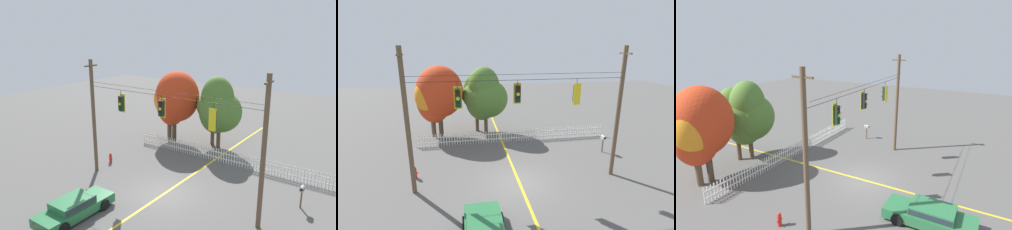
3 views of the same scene
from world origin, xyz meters
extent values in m
plane|color=#565451|center=(0.00, 0.00, 0.00)|extent=(80.00, 80.00, 0.00)
cube|color=gold|center=(0.00, 0.00, 0.00)|extent=(0.16, 36.00, 0.01)
cylinder|color=brown|center=(-6.21, 0.00, 4.12)|extent=(0.26, 0.26, 8.23)
cylinder|color=brown|center=(6.21, 0.00, 4.12)|extent=(0.26, 0.26, 8.23)
cube|color=brown|center=(-6.21, 0.00, 7.78)|extent=(0.10, 1.10, 0.10)
cube|color=brown|center=(6.21, 0.00, 7.78)|extent=(0.10, 1.10, 0.10)
cylinder|color=black|center=(0.00, 0.00, 6.39)|extent=(12.23, 0.02, 0.02)
cylinder|color=black|center=(0.00, -0.25, 6.73)|extent=(12.23, 0.02, 0.02)
cylinder|color=black|center=(-3.47, 0.00, 6.19)|extent=(0.03, 0.03, 0.40)
cube|color=yellow|center=(-3.47, 0.13, 5.48)|extent=(0.43, 0.02, 1.24)
cube|color=black|center=(-3.47, 0.00, 5.48)|extent=(0.30, 0.24, 1.00)
cylinder|color=#410706|center=(-3.47, -0.14, 5.82)|extent=(0.20, 0.03, 0.20)
cube|color=black|center=(-3.47, -0.18, 5.93)|extent=(0.22, 0.12, 0.06)
cylinder|color=yellow|center=(-3.47, -0.14, 5.48)|extent=(0.20, 0.03, 0.20)
cube|color=black|center=(-3.47, -0.18, 5.60)|extent=(0.22, 0.12, 0.06)
cylinder|color=#073513|center=(-3.47, -0.14, 5.15)|extent=(0.20, 0.03, 0.20)
cube|color=black|center=(-3.47, -0.18, 5.27)|extent=(0.22, 0.12, 0.06)
cylinder|color=black|center=(-0.17, 0.00, 6.24)|extent=(0.03, 0.03, 0.29)
cube|color=yellow|center=(-0.17, 0.13, 5.62)|extent=(0.43, 0.02, 1.19)
cube|color=black|center=(-0.17, 0.00, 5.62)|extent=(0.30, 0.24, 0.96)
cylinder|color=#410706|center=(-0.17, -0.14, 5.94)|extent=(0.20, 0.03, 0.20)
cube|color=black|center=(-0.17, -0.18, 6.05)|extent=(0.22, 0.12, 0.06)
cylinder|color=yellow|center=(-0.17, -0.14, 5.62)|extent=(0.20, 0.03, 0.20)
cube|color=black|center=(-0.17, -0.18, 5.73)|extent=(0.22, 0.12, 0.06)
cylinder|color=#073513|center=(-0.17, -0.14, 5.30)|extent=(0.20, 0.03, 0.20)
cube|color=black|center=(-0.17, -0.18, 5.41)|extent=(0.22, 0.12, 0.06)
cylinder|color=black|center=(3.34, 0.00, 6.20)|extent=(0.03, 0.03, 0.38)
cube|color=yellow|center=(3.34, -0.13, 5.51)|extent=(0.43, 0.02, 1.26)
cube|color=#1E3323|center=(3.34, 0.00, 5.51)|extent=(0.30, 0.24, 1.01)
cylinder|color=#410706|center=(3.34, 0.14, 5.84)|extent=(0.20, 0.03, 0.20)
cube|color=#1E3323|center=(3.34, 0.18, 5.96)|extent=(0.22, 0.12, 0.06)
cylinder|color=yellow|center=(3.34, 0.14, 5.51)|extent=(0.20, 0.03, 0.20)
cube|color=#1E3323|center=(3.34, 0.18, 5.62)|extent=(0.22, 0.12, 0.06)
cylinder|color=#073513|center=(3.34, 0.14, 5.17)|extent=(0.20, 0.03, 0.20)
cube|color=#1E3323|center=(3.34, 0.18, 5.28)|extent=(0.22, 0.12, 0.06)
cube|color=white|center=(-7.22, 6.78, 0.53)|extent=(0.06, 0.04, 1.07)
cube|color=white|center=(-7.00, 6.78, 0.53)|extent=(0.06, 0.04, 1.07)
cube|color=white|center=(-6.77, 6.78, 0.53)|extent=(0.06, 0.04, 1.07)
cube|color=white|center=(-6.55, 6.78, 0.53)|extent=(0.06, 0.04, 1.07)
cube|color=white|center=(-6.33, 6.78, 0.53)|extent=(0.06, 0.04, 1.07)
cube|color=white|center=(-6.10, 6.78, 0.53)|extent=(0.06, 0.04, 1.07)
cube|color=white|center=(-5.88, 6.78, 0.53)|extent=(0.06, 0.04, 1.07)
cube|color=white|center=(-5.65, 6.78, 0.53)|extent=(0.06, 0.04, 1.07)
cube|color=white|center=(-5.43, 6.78, 0.53)|extent=(0.06, 0.04, 1.07)
cube|color=white|center=(-5.21, 6.78, 0.53)|extent=(0.06, 0.04, 1.07)
cube|color=white|center=(-4.98, 6.78, 0.53)|extent=(0.06, 0.04, 1.07)
cube|color=white|center=(-4.76, 6.78, 0.53)|extent=(0.06, 0.04, 1.07)
cube|color=white|center=(-4.53, 6.78, 0.53)|extent=(0.06, 0.04, 1.07)
cube|color=white|center=(-4.31, 6.78, 0.53)|extent=(0.06, 0.04, 1.07)
cube|color=white|center=(-4.08, 6.78, 0.53)|extent=(0.06, 0.04, 1.07)
cube|color=white|center=(-3.86, 6.78, 0.53)|extent=(0.06, 0.04, 1.07)
cube|color=white|center=(-3.64, 6.78, 0.53)|extent=(0.06, 0.04, 1.07)
cube|color=white|center=(-3.41, 6.78, 0.53)|extent=(0.06, 0.04, 1.07)
cube|color=white|center=(-3.19, 6.78, 0.53)|extent=(0.06, 0.04, 1.07)
cube|color=white|center=(-2.96, 6.78, 0.53)|extent=(0.06, 0.04, 1.07)
cube|color=white|center=(-2.74, 6.78, 0.53)|extent=(0.06, 0.04, 1.07)
cube|color=white|center=(-2.52, 6.78, 0.53)|extent=(0.06, 0.04, 1.07)
cube|color=white|center=(-2.29, 6.78, 0.53)|extent=(0.06, 0.04, 1.07)
cube|color=white|center=(-2.07, 6.78, 0.53)|extent=(0.06, 0.04, 1.07)
cube|color=white|center=(-1.84, 6.78, 0.53)|extent=(0.06, 0.04, 1.07)
cube|color=white|center=(-1.62, 6.78, 0.53)|extent=(0.06, 0.04, 1.07)
cube|color=white|center=(-1.39, 6.78, 0.53)|extent=(0.06, 0.04, 1.07)
cube|color=white|center=(-1.17, 6.78, 0.53)|extent=(0.06, 0.04, 1.07)
cube|color=white|center=(-0.95, 6.78, 0.53)|extent=(0.06, 0.04, 1.07)
cube|color=white|center=(-0.72, 6.78, 0.53)|extent=(0.06, 0.04, 1.07)
cube|color=white|center=(-0.50, 6.78, 0.53)|extent=(0.06, 0.04, 1.07)
cube|color=white|center=(-0.27, 6.78, 0.53)|extent=(0.06, 0.04, 1.07)
cube|color=white|center=(-0.05, 6.78, 0.53)|extent=(0.06, 0.04, 1.07)
cube|color=white|center=(0.17, 6.78, 0.53)|extent=(0.06, 0.04, 1.07)
cube|color=white|center=(0.40, 6.78, 0.53)|extent=(0.06, 0.04, 1.07)
cube|color=white|center=(0.62, 6.78, 0.53)|extent=(0.06, 0.04, 1.07)
cube|color=white|center=(0.85, 6.78, 0.53)|extent=(0.06, 0.04, 1.07)
cube|color=white|center=(1.07, 6.78, 0.53)|extent=(0.06, 0.04, 1.07)
cube|color=white|center=(1.30, 6.78, 0.53)|extent=(0.06, 0.04, 1.07)
cube|color=white|center=(1.52, 6.78, 0.53)|extent=(0.06, 0.04, 1.07)
cube|color=white|center=(1.74, 6.78, 0.53)|extent=(0.06, 0.04, 1.07)
cube|color=white|center=(1.97, 6.78, 0.53)|extent=(0.06, 0.04, 1.07)
cube|color=white|center=(2.19, 6.78, 0.53)|extent=(0.06, 0.04, 1.07)
cube|color=white|center=(2.42, 6.78, 0.53)|extent=(0.06, 0.04, 1.07)
cube|color=white|center=(2.64, 6.78, 0.53)|extent=(0.06, 0.04, 1.07)
cube|color=white|center=(2.87, 6.78, 0.53)|extent=(0.06, 0.04, 1.07)
cube|color=white|center=(3.09, 6.78, 0.53)|extent=(0.06, 0.04, 1.07)
cube|color=white|center=(3.31, 6.78, 0.53)|extent=(0.06, 0.04, 1.07)
cube|color=white|center=(3.54, 6.78, 0.53)|extent=(0.06, 0.04, 1.07)
cube|color=white|center=(3.76, 6.78, 0.53)|extent=(0.06, 0.04, 1.07)
cube|color=white|center=(3.99, 6.78, 0.53)|extent=(0.06, 0.04, 1.07)
cube|color=white|center=(4.21, 6.78, 0.53)|extent=(0.06, 0.04, 1.07)
cube|color=white|center=(4.43, 6.78, 0.53)|extent=(0.06, 0.04, 1.07)
cube|color=white|center=(4.66, 6.78, 0.53)|extent=(0.06, 0.04, 1.07)
cube|color=white|center=(4.88, 6.78, 0.53)|extent=(0.06, 0.04, 1.07)
cube|color=white|center=(5.11, 6.78, 0.53)|extent=(0.06, 0.04, 1.07)
cube|color=white|center=(5.33, 6.78, 0.53)|extent=(0.06, 0.04, 1.07)
cube|color=white|center=(5.56, 6.78, 0.53)|extent=(0.06, 0.04, 1.07)
cube|color=white|center=(5.78, 6.78, 0.53)|extent=(0.06, 0.04, 1.07)
cube|color=white|center=(6.00, 6.78, 0.53)|extent=(0.06, 0.04, 1.07)
cube|color=white|center=(6.23, 6.78, 0.53)|extent=(0.06, 0.04, 1.07)
cube|color=white|center=(6.45, 6.78, 0.53)|extent=(0.06, 0.04, 1.07)
cube|color=white|center=(6.68, 6.78, 0.53)|extent=(0.06, 0.04, 1.07)
cube|color=white|center=(6.90, 6.78, 0.53)|extent=(0.06, 0.04, 1.07)
cube|color=white|center=(7.12, 6.78, 0.53)|extent=(0.06, 0.04, 1.07)
cube|color=white|center=(7.35, 6.78, 0.53)|extent=(0.06, 0.04, 1.07)
cube|color=white|center=(7.57, 6.78, 0.53)|extent=(0.06, 0.04, 1.07)
cube|color=white|center=(7.80, 6.78, 0.53)|extent=(0.06, 0.04, 1.07)
cube|color=white|center=(8.02, 6.78, 0.53)|extent=(0.06, 0.04, 1.07)
cube|color=white|center=(8.25, 6.78, 0.53)|extent=(0.06, 0.04, 1.07)
cube|color=white|center=(8.47, 6.78, 0.53)|extent=(0.06, 0.04, 1.07)
cube|color=white|center=(8.69, 6.78, 0.53)|extent=(0.06, 0.04, 1.07)
cube|color=white|center=(8.92, 6.78, 0.53)|extent=(0.06, 0.04, 1.07)
cube|color=white|center=(9.14, 6.78, 0.53)|extent=(0.06, 0.04, 1.07)
cube|color=white|center=(9.37, 6.78, 0.53)|extent=(0.06, 0.04, 1.07)
cube|color=white|center=(1.07, 6.81, 0.32)|extent=(16.59, 0.03, 0.08)
cube|color=white|center=(1.07, 6.81, 0.77)|extent=(16.59, 0.03, 0.08)
cylinder|color=brown|center=(-6.01, 9.10, 1.29)|extent=(0.41, 0.41, 2.58)
ellipsoid|color=orange|center=(-5.75, 9.54, 3.94)|extent=(2.94, 2.81, 4.67)
ellipsoid|color=orange|center=(-6.10, 8.90, 3.93)|extent=(2.58, 2.45, 3.29)
cylinder|color=#473828|center=(-5.34, 8.92, 1.15)|extent=(0.41, 0.41, 2.30)
ellipsoid|color=red|center=(-5.81, 9.14, 3.67)|extent=(3.10, 2.64, 4.58)
ellipsoid|color=red|center=(-5.26, 9.25, 4.21)|extent=(4.15, 3.76, 4.69)
cylinder|color=brown|center=(-1.96, 10.15, 1.04)|extent=(0.34, 0.34, 2.09)
ellipsoid|color=#4C752D|center=(-1.46, 9.75, 3.32)|extent=(3.14, 2.90, 4.13)
ellipsoid|color=#4C752D|center=(-1.76, 10.63, 3.81)|extent=(2.89, 2.36, 4.09)
cylinder|color=brown|center=(-1.13, 9.71, 1.19)|extent=(0.35, 0.35, 2.37)
ellipsoid|color=#4C752D|center=(-0.94, 9.45, 3.39)|extent=(3.81, 3.14, 3.65)
ellipsoid|color=#4C752D|center=(-1.40, 9.84, 3.61)|extent=(3.82, 3.17, 2.92)
ellipsoid|color=#4C752D|center=(-1.26, 9.47, 4.46)|extent=(2.92, 2.47, 3.84)
cube|color=#286B3D|center=(-2.53, -4.97, 0.45)|extent=(1.73, 4.60, 0.55)
cube|color=#286B3D|center=(-2.53, -5.12, 0.94)|extent=(1.51, 2.21, 0.42)
cube|color=#232D38|center=(-2.53, -5.12, 0.94)|extent=(1.55, 2.12, 0.27)
cylinder|color=black|center=(-3.39, -3.55, 0.32)|extent=(0.18, 0.64, 0.64)
cylinder|color=black|center=(-1.69, -3.54, 0.32)|extent=(0.18, 0.64, 0.64)
cylinder|color=black|center=(-1.67, -6.39, 0.32)|extent=(0.18, 0.64, 0.64)
cube|color=white|center=(-3.02, -2.70, 0.55)|extent=(0.20, 0.04, 0.10)
cube|color=white|center=(-2.08, -2.69, 0.55)|extent=(0.20, 0.04, 0.10)
cube|color=red|center=(-2.05, -7.24, 0.55)|extent=(0.20, 0.04, 0.10)
cylinder|color=red|center=(-6.46, 1.69, 0.30)|extent=(0.22, 0.22, 0.61)
sphere|color=red|center=(-6.46, 1.69, 0.67)|extent=(0.20, 0.20, 0.20)
cylinder|color=red|center=(-6.61, 1.69, 0.33)|extent=(0.08, 0.08, 0.08)
cylinder|color=red|center=(-6.31, 1.69, 0.33)|extent=(0.08, 0.08, 0.08)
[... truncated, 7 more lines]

